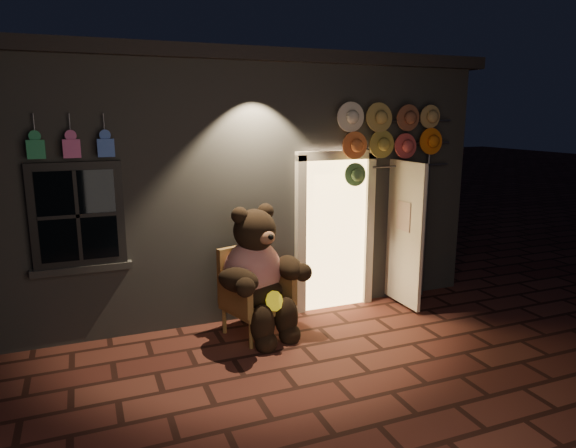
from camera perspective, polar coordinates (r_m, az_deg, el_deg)
ground at (r=5.69m, az=-0.70°, el=-15.83°), size 60.00×60.00×0.00m
shop_building at (r=8.91m, az=-10.08°, el=5.93°), size 7.30×5.95×3.51m
wicker_armchair at (r=6.39m, az=-3.93°, el=-7.39°), size 0.89×0.85×1.07m
teddy_bear at (r=6.20m, az=-3.34°, el=-5.64°), size 1.15×1.06×1.66m
hat_rack at (r=7.13m, az=11.45°, el=9.30°), size 1.78×0.22×2.80m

